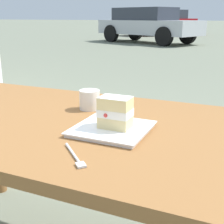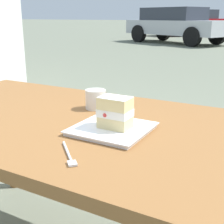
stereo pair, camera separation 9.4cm
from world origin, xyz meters
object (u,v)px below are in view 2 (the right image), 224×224
patio_table (70,138)px  cake_slice (115,112)px  dessert_plate (112,129)px  parked_car_far (191,22)px  coffee_cup (96,99)px  dessert_fork (69,155)px  parked_car_near (176,24)px

patio_table → cake_slice: 0.28m
dessert_plate → parked_car_far: bearing=-75.1°
dessert_plate → coffee_cup: bearing=-46.8°
dessert_fork → parked_car_near: size_ratio=0.03×
dessert_plate → parked_car_far: (4.78, -17.94, 0.06)m
dessert_fork → parked_car_near: bearing=-73.0°
dessert_plate → parked_car_near: parked_car_near is taller
patio_table → parked_car_near: 12.56m
coffee_cup → parked_car_far: parked_car_far is taller
parked_car_far → cake_slice: bearing=105.0°
coffee_cup → dessert_fork: bearing=112.9°
patio_table → cake_slice: bearing=168.7°
coffee_cup → parked_car_near: size_ratio=0.02×
cake_slice → dessert_fork: cake_slice is taller
cake_slice → dessert_fork: size_ratio=0.82×
parked_car_near → parked_car_far: 5.93m
patio_table → dessert_fork: (-0.21, 0.29, 0.09)m
cake_slice → parked_car_far: size_ratio=0.02×
parked_car_near → dessert_plate: bearing=107.3°
dessert_plate → parked_car_near: (3.77, -12.10, 0.06)m
dessert_plate → parked_car_near: bearing=-72.7°
dessert_plate → cake_slice: 0.06m
patio_table → coffee_cup: coffee_cup is taller
patio_table → parked_car_far: parked_car_far is taller
dessert_fork → parked_car_near: parked_car_near is taller
cake_slice → parked_car_far: bearing=-75.0°
cake_slice → parked_car_near: 12.67m
coffee_cup → parked_car_near: (3.57, -11.89, 0.02)m
dessert_fork → parked_car_far: parked_car_far is taller
cake_slice → parked_car_far: (4.79, -17.94, -0.00)m
patio_table → dessert_fork: bearing=126.5°
parked_car_far → coffee_cup: bearing=104.5°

